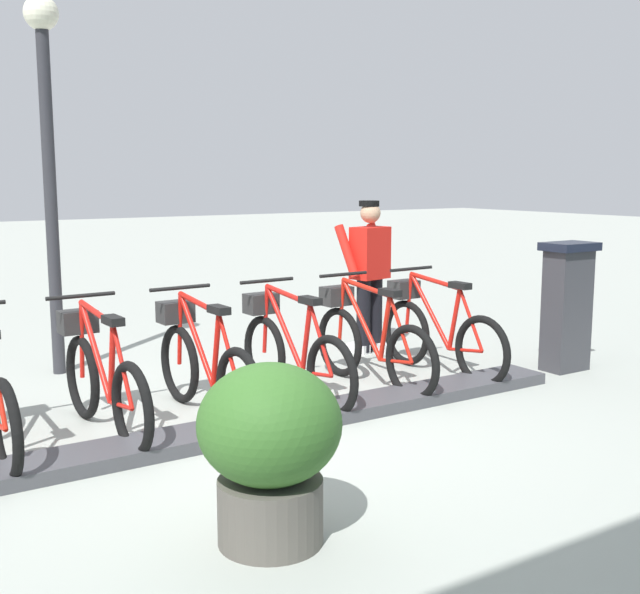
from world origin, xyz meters
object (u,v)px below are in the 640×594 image
bike_docked_0 (437,331)px  worker_near_rack (369,270)px  bike_docked_2 (291,351)px  payment_kiosk (567,304)px  lamp_post (47,128)px  bike_docked_1 (368,340)px  bike_docked_4 (101,378)px  bike_docked_3 (203,363)px  planter_bush (270,444)px

bike_docked_0 → worker_near_rack: bearing=-0.3°
bike_docked_2 → bike_docked_0: bearing=-90.0°
payment_kiosk → bike_docked_2: payment_kiosk is taller
lamp_post → bike_docked_2: bearing=-144.4°
bike_docked_1 → bike_docked_4: bearing=90.0°
bike_docked_2 → worker_near_rack: bearing=-55.7°
bike_docked_0 → bike_docked_1: size_ratio=1.00×
bike_docked_3 → bike_docked_4: 0.83m
bike_docked_3 → bike_docked_1: bearing=-90.0°
payment_kiosk → bike_docked_2: size_ratio=0.74×
planter_bush → payment_kiosk: bearing=-68.6°
bike_docked_4 → lamp_post: lamp_post is taller
payment_kiosk → worker_near_rack: worker_near_rack is taller
payment_kiosk → bike_docked_1: payment_kiosk is taller
bike_docked_4 → worker_near_rack: size_ratio=1.04×
lamp_post → planter_bush: lamp_post is taller
bike_docked_1 → lamp_post: 3.62m
bike_docked_3 → worker_near_rack: bearing=-65.6°
bike_docked_1 → bike_docked_4: same height
payment_kiosk → bike_docked_3: 3.71m
payment_kiosk → planter_bush: 4.62m
worker_near_rack → lamp_post: size_ratio=0.47×
bike_docked_1 → bike_docked_4: size_ratio=1.00×
bike_docked_1 → planter_bush: bike_docked_1 is taller
bike_docked_1 → worker_near_rack: bearing=-36.4°
bike_docked_2 → planter_bush: size_ratio=1.77×
bike_docked_4 → planter_bush: bearing=-175.2°
bike_docked_1 → bike_docked_2: bearing=90.0°
bike_docked_3 → planter_bush: 2.35m
bike_docked_2 → bike_docked_4: 1.65m
payment_kiosk → bike_docked_1: size_ratio=0.74×
payment_kiosk → lamp_post: (2.60, 4.29, 1.70)m
worker_near_rack → lamp_post: bearing=73.9°
payment_kiosk → bike_docked_0: (0.57, 1.18, -0.24)m
lamp_post → bike_docked_3: bearing=-162.9°
bike_docked_2 → bike_docked_4: bearing=90.0°
bike_docked_1 → bike_docked_3: size_ratio=1.00×
worker_near_rack → lamp_post: (0.90, 3.11, 1.46)m
bike_docked_0 → bike_docked_1: 0.83m
bike_docked_3 → planter_bush: (-2.25, 0.64, 0.11)m
payment_kiosk → bike_docked_3: (0.57, 3.66, -0.24)m
bike_docked_1 → worker_near_rack: size_ratio=1.04×
bike_docked_2 → bike_docked_3: bearing=90.0°
bike_docked_2 → bike_docked_3: size_ratio=1.00×
bike_docked_3 → bike_docked_2: bearing=-90.0°
bike_docked_4 → planter_bush: bike_docked_4 is taller
bike_docked_3 → lamp_post: lamp_post is taller
worker_near_rack → bike_docked_4: bearing=108.8°
bike_docked_2 → bike_docked_1: bearing=-90.0°
bike_docked_4 → bike_docked_2: bearing=-90.0°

